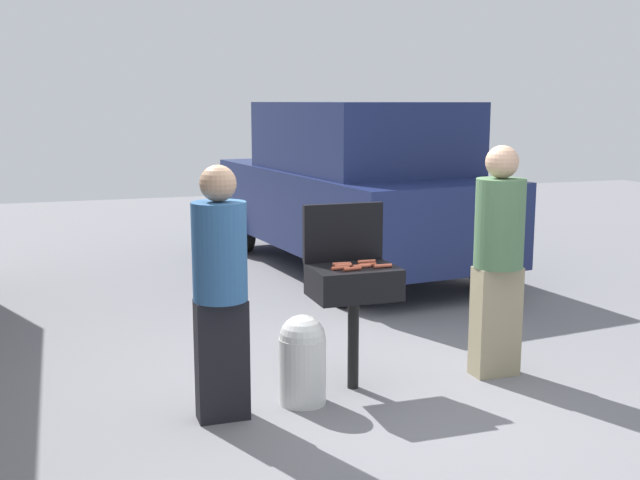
{
  "coord_description": "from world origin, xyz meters",
  "views": [
    {
      "loc": [
        -1.97,
        -4.76,
        2.03
      ],
      "look_at": [
        -0.13,
        0.74,
        1.0
      ],
      "focal_mm": 43.88,
      "sensor_mm": 36.0,
      "label": 1
    }
  ],
  "objects_px": {
    "hot_dog_1": "(366,262)",
    "hot_dog_7": "(340,268)",
    "hot_dog_6": "(367,265)",
    "propane_tank": "(302,358)",
    "person_right": "(498,253)",
    "hot_dog_3": "(343,266)",
    "hot_dog_4": "(342,264)",
    "hot_dog_5": "(383,266)",
    "bbq_grill": "(354,286)",
    "hot_dog_0": "(362,266)",
    "parked_minivan": "(355,186)",
    "person_left": "(220,284)",
    "hot_dog_2": "(352,269)"
  },
  "relations": [
    {
      "from": "hot_dog_1",
      "to": "hot_dog_7",
      "type": "bearing_deg",
      "value": -150.21
    },
    {
      "from": "hot_dog_6",
      "to": "propane_tank",
      "type": "xyz_separation_m",
      "value": [
        -0.52,
        -0.13,
        -0.58
      ]
    },
    {
      "from": "hot_dog_6",
      "to": "person_right",
      "type": "height_order",
      "value": "person_right"
    },
    {
      "from": "hot_dog_3",
      "to": "hot_dog_4",
      "type": "relative_size",
      "value": 1.0
    },
    {
      "from": "hot_dog_5",
      "to": "hot_dog_3",
      "type": "bearing_deg",
      "value": 160.38
    },
    {
      "from": "bbq_grill",
      "to": "propane_tank",
      "type": "bearing_deg",
      "value": -159.75
    },
    {
      "from": "hot_dog_1",
      "to": "hot_dog_5",
      "type": "height_order",
      "value": "same"
    },
    {
      "from": "hot_dog_1",
      "to": "hot_dog_7",
      "type": "distance_m",
      "value": 0.29
    },
    {
      "from": "hot_dog_5",
      "to": "propane_tank",
      "type": "distance_m",
      "value": 0.84
    },
    {
      "from": "hot_dog_0",
      "to": "hot_dog_6",
      "type": "distance_m",
      "value": 0.06
    },
    {
      "from": "propane_tank",
      "to": "parked_minivan",
      "type": "xyz_separation_m",
      "value": [
        1.88,
        3.92,
        0.7
      ]
    },
    {
      "from": "hot_dog_5",
      "to": "person_right",
      "type": "bearing_deg",
      "value": 1.09
    },
    {
      "from": "hot_dog_3",
      "to": "hot_dog_5",
      "type": "distance_m",
      "value": 0.28
    },
    {
      "from": "hot_dog_5",
      "to": "propane_tank",
      "type": "bearing_deg",
      "value": -173.79
    },
    {
      "from": "propane_tank",
      "to": "person_left",
      "type": "bearing_deg",
      "value": -171.36
    },
    {
      "from": "hot_dog_1",
      "to": "hot_dog_3",
      "type": "distance_m",
      "value": 0.22
    },
    {
      "from": "hot_dog_3",
      "to": "propane_tank",
      "type": "xyz_separation_m",
      "value": [
        -0.35,
        -0.16,
        -0.58
      ]
    },
    {
      "from": "hot_dog_2",
      "to": "hot_dog_4",
      "type": "xyz_separation_m",
      "value": [
        -0.02,
        0.17,
        0.0
      ]
    },
    {
      "from": "hot_dog_4",
      "to": "hot_dog_5",
      "type": "height_order",
      "value": "same"
    },
    {
      "from": "hot_dog_1",
      "to": "person_left",
      "type": "xyz_separation_m",
      "value": [
        -1.12,
        -0.32,
        -0.01
      ]
    },
    {
      "from": "hot_dog_3",
      "to": "hot_dog_6",
      "type": "distance_m",
      "value": 0.17
    },
    {
      "from": "hot_dog_1",
      "to": "person_right",
      "type": "bearing_deg",
      "value": -8.9
    },
    {
      "from": "hot_dog_3",
      "to": "person_right",
      "type": "bearing_deg",
      "value": -3.65
    },
    {
      "from": "hot_dog_2",
      "to": "hot_dog_7",
      "type": "distance_m",
      "value": 0.08
    },
    {
      "from": "hot_dog_1",
      "to": "bbq_grill",
      "type": "bearing_deg",
      "value": -147.96
    },
    {
      "from": "parked_minivan",
      "to": "bbq_grill",
      "type": "bearing_deg",
      "value": 62.22
    },
    {
      "from": "person_right",
      "to": "hot_dog_7",
      "type": "bearing_deg",
      "value": -8.81
    },
    {
      "from": "hot_dog_3",
      "to": "hot_dog_7",
      "type": "bearing_deg",
      "value": -123.14
    },
    {
      "from": "hot_dog_4",
      "to": "parked_minivan",
      "type": "distance_m",
      "value": 4.01
    },
    {
      "from": "bbq_grill",
      "to": "hot_dog_1",
      "type": "distance_m",
      "value": 0.21
    },
    {
      "from": "hot_dog_1",
      "to": "hot_dog_6",
      "type": "bearing_deg",
      "value": -109.28
    },
    {
      "from": "hot_dog_2",
      "to": "hot_dog_7",
      "type": "height_order",
      "value": "same"
    },
    {
      "from": "hot_dog_3",
      "to": "parked_minivan",
      "type": "height_order",
      "value": "parked_minivan"
    },
    {
      "from": "propane_tank",
      "to": "hot_dog_6",
      "type": "bearing_deg",
      "value": 14.48
    },
    {
      "from": "hot_dog_4",
      "to": "hot_dog_6",
      "type": "distance_m",
      "value": 0.18
    },
    {
      "from": "hot_dog_7",
      "to": "person_right",
      "type": "height_order",
      "value": "person_right"
    },
    {
      "from": "person_right",
      "to": "hot_dog_6",
      "type": "bearing_deg",
      "value": -11.17
    },
    {
      "from": "hot_dog_3",
      "to": "person_left",
      "type": "relative_size",
      "value": 0.08
    },
    {
      "from": "hot_dog_1",
      "to": "hot_dog_3",
      "type": "bearing_deg",
      "value": -159.49
    },
    {
      "from": "person_right",
      "to": "hot_dog_3",
      "type": "bearing_deg",
      "value": -12.0
    },
    {
      "from": "hot_dog_7",
      "to": "person_left",
      "type": "distance_m",
      "value": 0.89
    },
    {
      "from": "hot_dog_3",
      "to": "person_right",
      "type": "height_order",
      "value": "person_right"
    },
    {
      "from": "hot_dog_0",
      "to": "hot_dog_4",
      "type": "xyz_separation_m",
      "value": [
        -0.11,
        0.11,
        0.0
      ]
    },
    {
      "from": "hot_dog_2",
      "to": "hot_dog_5",
      "type": "distance_m",
      "value": 0.24
    },
    {
      "from": "hot_dog_3",
      "to": "hot_dog_6",
      "type": "height_order",
      "value": "same"
    },
    {
      "from": "hot_dog_1",
      "to": "person_right",
      "type": "height_order",
      "value": "person_right"
    },
    {
      "from": "propane_tank",
      "to": "person_left",
      "type": "relative_size",
      "value": 0.37
    },
    {
      "from": "hot_dog_5",
      "to": "hot_dog_7",
      "type": "distance_m",
      "value": 0.31
    },
    {
      "from": "hot_dog_2",
      "to": "hot_dog_7",
      "type": "bearing_deg",
      "value": 146.05
    },
    {
      "from": "hot_dog_7",
      "to": "hot_dog_5",
      "type": "bearing_deg",
      "value": -5.15
    }
  ]
}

